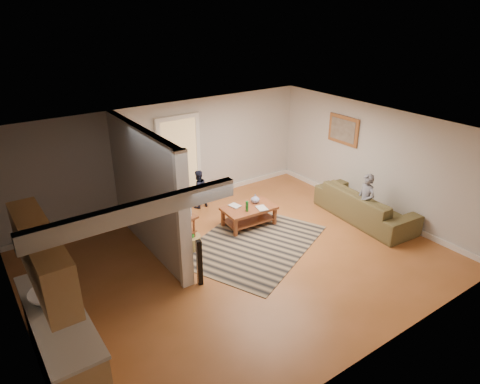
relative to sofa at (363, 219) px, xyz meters
name	(u,v)px	position (x,y,z in m)	size (l,w,h in m)	color
ground	(240,261)	(-3.30, 0.21, 0.00)	(7.50, 7.50, 0.00)	#945525
room_shell	(176,198)	(-4.37, 0.64, 1.46)	(7.54, 6.02, 2.52)	#BAB7B3
area_rug	(253,244)	(-2.73, 0.56, 0.01)	(2.88, 2.11, 0.01)	black
sofa	(363,219)	(0.00, 0.00, 0.00)	(2.42, 0.95, 0.71)	brown
coffee_table	(249,211)	(-2.31, 1.27, 0.35)	(1.18, 0.74, 0.68)	brown
tv_console	(172,213)	(-4.04, 1.55, 0.67)	(0.68, 1.24, 1.01)	brown
speaker_left	(199,263)	(-4.30, 0.01, 0.44)	(0.09, 0.09, 0.88)	black
speaker_right	(134,201)	(-4.30, 2.91, 0.50)	(0.10, 0.10, 1.00)	black
toy_basket	(190,241)	(-3.86, 1.16, 0.16)	(0.42, 0.42, 0.38)	#A68748
child	(362,226)	(-0.30, -0.22, 0.00)	(0.45, 0.30, 1.23)	slate
toddler	(199,207)	(-2.77, 2.70, 0.00)	(0.46, 0.36, 0.94)	#1B1F38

